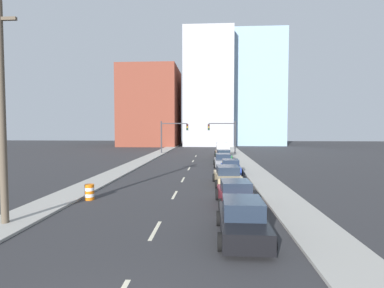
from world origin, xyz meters
TOP-DOWN VIEW (x-y plane):
  - sidewalk_left at (-6.76, 49.89)m, footprint 2.36×99.77m
  - sidewalk_right at (6.76, 49.89)m, footprint 2.36×99.77m
  - lane_stripe_at_7m at (0.00, 7.40)m, footprint 0.16×2.40m
  - lane_stripe_at_14m at (0.00, 14.24)m, footprint 0.16×2.40m
  - lane_stripe_at_20m at (0.00, 20.05)m, footprint 0.16×2.40m
  - lane_stripe_at_27m at (0.00, 27.08)m, footprint 0.16×2.40m
  - lane_stripe_at_35m at (0.00, 34.52)m, footprint 0.16×2.40m
  - lane_stripe_at_42m at (0.00, 41.88)m, footprint 0.16×2.40m
  - building_brick_left at (-12.97, 71.15)m, footprint 14.00×16.00m
  - building_office_center at (1.67, 75.15)m, footprint 12.00×20.00m
  - building_glass_right at (14.46, 79.15)m, footprint 13.00×20.00m
  - traffic_signal_left at (-4.75, 46.37)m, footprint 4.80×0.35m
  - traffic_signal_right at (5.04, 46.37)m, footprint 4.80×0.35m
  - utility_pole_left_near at (-6.84, 7.61)m, footprint 1.60×0.32m
  - traffic_barrel at (-5.02, 12.57)m, footprint 0.56×0.56m
  - sedan_black at (3.63, 6.80)m, footprint 2.05×4.49m
  - sedan_maroon at (3.76, 11.75)m, footprint 2.24×4.29m
  - sedan_tan at (3.65, 17.98)m, footprint 2.32×4.77m
  - sedan_blue at (4.25, 23.70)m, footprint 2.05×4.27m
  - sedan_gray at (3.76, 29.19)m, footprint 2.20×4.58m
  - sedan_green at (4.04, 34.93)m, footprint 2.32×4.44m
  - box_truck_brown at (4.18, 41.70)m, footprint 2.44×6.39m

SIDE VIEW (x-z plane):
  - lane_stripe_at_7m at x=0.00m, z-range 0.00..0.01m
  - lane_stripe_at_14m at x=0.00m, z-range 0.00..0.01m
  - lane_stripe_at_20m at x=0.00m, z-range 0.00..0.01m
  - lane_stripe_at_27m at x=0.00m, z-range 0.00..0.01m
  - lane_stripe_at_35m at x=0.00m, z-range 0.00..0.01m
  - lane_stripe_at_42m at x=0.00m, z-range 0.00..0.01m
  - sidewalk_left at x=-6.76m, z-range 0.00..0.12m
  - sidewalk_right at x=6.76m, z-range 0.00..0.12m
  - traffic_barrel at x=-5.02m, z-range 0.00..0.95m
  - sedan_blue at x=4.25m, z-range -0.05..1.33m
  - sedan_maroon at x=3.76m, z-range -0.05..1.36m
  - sedan_gray at x=3.76m, z-range -0.07..1.41m
  - sedan_tan at x=3.65m, z-range -0.06..1.40m
  - sedan_green at x=4.04m, z-range -0.07..1.44m
  - sedan_black at x=3.63m, z-range -0.07..1.47m
  - box_truck_brown at x=4.18m, z-range -0.06..2.13m
  - traffic_signal_left at x=-4.75m, z-range 0.89..6.50m
  - traffic_signal_right at x=5.04m, z-range 0.89..6.50m
  - utility_pole_left_near at x=-6.84m, z-range 0.12..10.01m
  - building_brick_left at x=-12.97m, z-range 0.00..19.59m
  - building_office_center at x=1.67m, z-range 0.00..28.49m
  - building_glass_right at x=14.46m, z-range 0.00..29.03m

